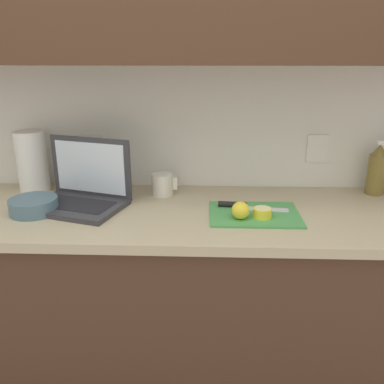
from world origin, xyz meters
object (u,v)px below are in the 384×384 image
(laptop, at_px, (82,190))
(measuring_cup, at_px, (163,184))
(cutting_board, at_px, (254,214))
(bottle_green_soda, at_px, (377,170))
(lemon_half_cut, at_px, (262,213))
(bowl_white, at_px, (34,206))
(paper_towel_roll, at_px, (32,161))
(knife, at_px, (241,206))
(lemon_whole_beside, at_px, (240,210))

(laptop, height_order, measuring_cup, laptop)
(cutting_board, bearing_deg, measuring_cup, 149.31)
(bottle_green_soda, distance_m, measuring_cup, 0.91)
(lemon_half_cut, bearing_deg, bottle_green_soda, 30.59)
(bottle_green_soda, bearing_deg, measuring_cup, -176.98)
(laptop, distance_m, cutting_board, 0.68)
(bowl_white, bearing_deg, paper_towel_roll, 111.25)
(knife, relative_size, measuring_cup, 2.48)
(knife, relative_size, lemon_half_cut, 3.95)
(bottle_green_soda, relative_size, bowl_white, 1.32)
(laptop, bearing_deg, lemon_whole_beside, 4.09)
(knife, distance_m, bottle_green_soda, 0.63)
(knife, height_order, measuring_cup, measuring_cup)
(bottle_green_soda, distance_m, paper_towel_roll, 1.47)
(knife, height_order, bottle_green_soda, bottle_green_soda)
(bowl_white, xyz_separation_m, paper_towel_roll, (-0.10, 0.26, 0.10))
(knife, bearing_deg, paper_towel_roll, 174.43)
(cutting_board, relative_size, bowl_white, 1.87)
(lemon_half_cut, relative_size, bowl_white, 0.38)
(laptop, distance_m, bottle_green_soda, 1.22)
(cutting_board, xyz_separation_m, bowl_white, (-0.83, -0.01, 0.02))
(lemon_half_cut, xyz_separation_m, paper_towel_roll, (-0.96, 0.29, 0.11))
(cutting_board, bearing_deg, lemon_half_cut, -58.03)
(lemon_half_cut, height_order, bottle_green_soda, bottle_green_soda)
(lemon_half_cut, bearing_deg, measuring_cup, 146.78)
(measuring_cup, xyz_separation_m, paper_towel_roll, (-0.57, 0.04, 0.08))
(lemon_half_cut, height_order, lemon_whole_beside, lemon_whole_beside)
(measuring_cup, bearing_deg, bowl_white, -154.05)
(lemon_whole_beside, height_order, bottle_green_soda, bottle_green_soda)
(measuring_cup, relative_size, paper_towel_roll, 0.41)
(lemon_half_cut, height_order, bowl_white, bowl_white)
(cutting_board, bearing_deg, bottle_green_soda, 26.30)
(laptop, distance_m, lemon_half_cut, 0.71)
(cutting_board, xyz_separation_m, lemon_whole_beside, (-0.06, -0.06, 0.04))
(cutting_board, bearing_deg, lemon_whole_beside, -135.77)
(cutting_board, relative_size, bottle_green_soda, 1.42)
(measuring_cup, bearing_deg, lemon_whole_beside, -41.49)
(knife, distance_m, bowl_white, 0.79)
(knife, xyz_separation_m, measuring_cup, (-0.32, 0.16, 0.03))
(laptop, distance_m, lemon_whole_beside, 0.63)
(paper_towel_roll, bearing_deg, bottle_green_soda, 0.36)
(bottle_green_soda, height_order, measuring_cup, bottle_green_soda)
(laptop, height_order, bowl_white, laptop)
(cutting_board, bearing_deg, knife, 130.32)
(cutting_board, height_order, lemon_whole_beside, lemon_whole_beside)
(lemon_half_cut, relative_size, bottle_green_soda, 0.29)
(cutting_board, xyz_separation_m, paper_towel_roll, (-0.93, 0.26, 0.13))
(laptop, relative_size, knife, 1.52)
(cutting_board, height_order, lemon_half_cut, lemon_half_cut)
(laptop, height_order, lemon_half_cut, laptop)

